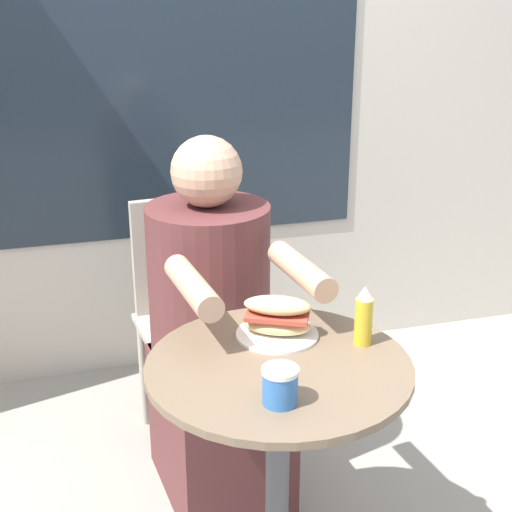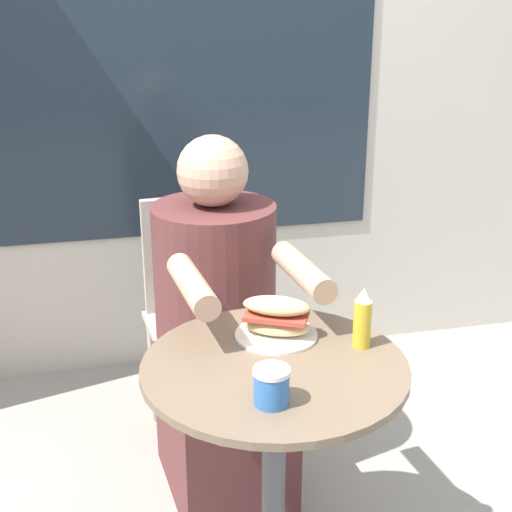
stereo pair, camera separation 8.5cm
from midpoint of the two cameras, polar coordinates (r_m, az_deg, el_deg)
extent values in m
cube|color=beige|center=(2.88, -7.96, 17.48)|extent=(8.00, 0.08, 2.80)
cube|color=#1E2833|center=(2.83, -9.66, 16.41)|extent=(1.69, 0.01, 1.52)
cylinder|color=brown|center=(1.71, 0.37, -8.85)|extent=(0.64, 0.64, 0.02)
cylinder|color=#515156|center=(1.90, 0.35, -18.06)|extent=(0.06, 0.06, 0.68)
cube|color=#ADA393|center=(2.49, -5.70, -5.89)|extent=(0.42, 0.42, 0.02)
cube|color=#ADA393|center=(2.56, -6.96, 0.16)|extent=(0.35, 0.07, 0.42)
cylinder|color=#ADA393|center=(2.51, -0.75, -11.47)|extent=(0.03, 0.03, 0.43)
cylinder|color=#ADA393|center=(2.43, -8.22, -12.88)|extent=(0.03, 0.03, 0.43)
cylinder|color=#ADA393|center=(2.78, -3.20, -8.09)|extent=(0.03, 0.03, 0.43)
cylinder|color=#ADA393|center=(2.71, -9.92, -9.22)|extent=(0.03, 0.03, 0.43)
cube|color=brown|center=(2.36, -4.00, -13.61)|extent=(0.40, 0.50, 0.45)
cylinder|color=brown|center=(2.19, -4.87, -2.29)|extent=(0.37, 0.37, 0.50)
sphere|color=tan|center=(2.08, -5.17, 6.74)|extent=(0.21, 0.21, 0.21)
cylinder|color=tan|center=(1.89, 2.34, -1.17)|extent=(0.10, 0.30, 0.07)
cylinder|color=tan|center=(1.79, -6.44, -2.46)|extent=(0.10, 0.30, 0.07)
cylinder|color=white|center=(1.82, 0.36, -6.31)|extent=(0.21, 0.21, 0.01)
ellipsoid|color=#DBB77A|center=(1.81, 0.36, -5.58)|extent=(0.19, 0.15, 0.04)
cube|color=#B74233|center=(1.80, 0.36, -4.79)|extent=(0.18, 0.15, 0.01)
ellipsoid|color=#DBB77A|center=(1.79, 0.36, -3.98)|extent=(0.19, 0.15, 0.04)
cylinder|color=#336BB7|center=(1.53, 0.33, -10.51)|extent=(0.08, 0.08, 0.07)
cylinder|color=white|center=(1.51, 0.33, -9.17)|extent=(0.08, 0.08, 0.01)
cylinder|color=gold|center=(1.78, 7.23, -5.23)|extent=(0.04, 0.04, 0.12)
cone|color=white|center=(1.74, 7.35, -2.94)|extent=(0.04, 0.04, 0.03)
camera|label=1|loc=(0.04, -91.36, -0.51)|focal=50.00mm
camera|label=2|loc=(0.04, 88.64, 0.51)|focal=50.00mm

